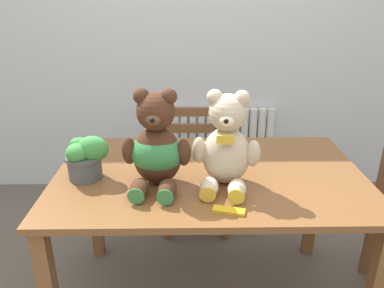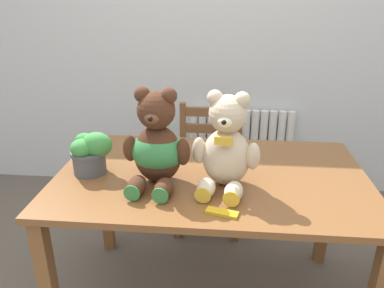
{
  "view_description": "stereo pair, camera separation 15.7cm",
  "coord_description": "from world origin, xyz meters",
  "px_view_note": "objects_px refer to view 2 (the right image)",
  "views": [
    {
      "loc": [
        -0.1,
        -1.11,
        1.54
      ],
      "look_at": [
        -0.08,
        0.35,
        0.94
      ],
      "focal_mm": 35.0,
      "sensor_mm": 36.0,
      "label": 1
    },
    {
      "loc": [
        0.05,
        -1.11,
        1.54
      ],
      "look_at": [
        -0.08,
        0.35,
        0.94
      ],
      "focal_mm": 35.0,
      "sensor_mm": 36.0,
      "label": 2
    }
  ],
  "objects_px": {
    "chocolate_bar": "(222,213)",
    "wooden_chair_behind": "(209,166)",
    "potted_plant": "(90,153)",
    "teddy_bear_right": "(226,147)",
    "teddy_bear_left": "(157,146)"
  },
  "relations": [
    {
      "from": "potted_plant",
      "to": "chocolate_bar",
      "type": "relative_size",
      "value": 1.62
    },
    {
      "from": "wooden_chair_behind",
      "to": "teddy_bear_right",
      "type": "bearing_deg",
      "value": 96.89
    },
    {
      "from": "teddy_bear_right",
      "to": "chocolate_bar",
      "type": "bearing_deg",
      "value": 98.02
    },
    {
      "from": "chocolate_bar",
      "to": "wooden_chair_behind",
      "type": "bearing_deg",
      "value": 95.08
    },
    {
      "from": "wooden_chair_behind",
      "to": "potted_plant",
      "type": "xyz_separation_m",
      "value": [
        -0.5,
        -0.81,
        0.43
      ]
    },
    {
      "from": "wooden_chair_behind",
      "to": "chocolate_bar",
      "type": "distance_m",
      "value": 1.15
    },
    {
      "from": "wooden_chair_behind",
      "to": "teddy_bear_left",
      "type": "bearing_deg",
      "value": 77.76
    },
    {
      "from": "wooden_chair_behind",
      "to": "potted_plant",
      "type": "relative_size",
      "value": 4.19
    },
    {
      "from": "teddy_bear_left",
      "to": "wooden_chair_behind",
      "type": "bearing_deg",
      "value": -97.3
    },
    {
      "from": "teddy_bear_left",
      "to": "chocolate_bar",
      "type": "distance_m",
      "value": 0.4
    },
    {
      "from": "wooden_chair_behind",
      "to": "teddy_bear_right",
      "type": "distance_m",
      "value": 1.01
    },
    {
      "from": "potted_plant",
      "to": "teddy_bear_left",
      "type": "bearing_deg",
      "value": -9.73
    },
    {
      "from": "teddy_bear_right",
      "to": "potted_plant",
      "type": "relative_size",
      "value": 2.08
    },
    {
      "from": "teddy_bear_left",
      "to": "teddy_bear_right",
      "type": "height_order",
      "value": "teddy_bear_left"
    },
    {
      "from": "teddy_bear_left",
      "to": "teddy_bear_right",
      "type": "relative_size",
      "value": 1.02
    }
  ]
}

